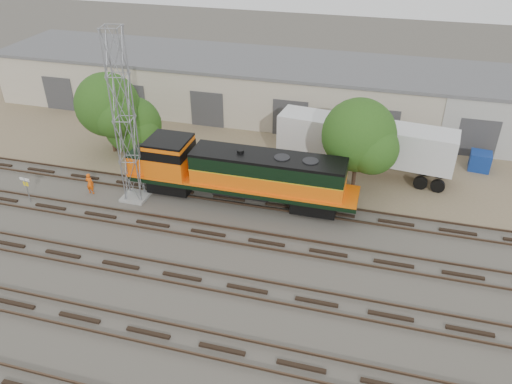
% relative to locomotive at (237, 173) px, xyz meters
% --- Properties ---
extents(ground, '(140.00, 140.00, 0.00)m').
position_rel_locomotive_xyz_m(ground, '(-0.65, -6.00, -2.32)').
color(ground, '#47423A').
rests_on(ground, ground).
extents(dirt_strip, '(80.00, 16.00, 0.02)m').
position_rel_locomotive_xyz_m(dirt_strip, '(-0.65, 9.00, -2.31)').
color(dirt_strip, '#726047').
rests_on(dirt_strip, ground).
extents(tracks, '(80.00, 20.40, 0.28)m').
position_rel_locomotive_xyz_m(tracks, '(-0.65, -9.00, -2.24)').
color(tracks, black).
rests_on(tracks, ground).
extents(warehouse, '(58.40, 10.40, 5.30)m').
position_rel_locomotive_xyz_m(warehouse, '(-0.61, 16.98, 0.33)').
color(warehouse, '#B9AF9A').
rests_on(warehouse, ground).
extents(locomotive, '(16.78, 2.94, 4.03)m').
position_rel_locomotive_xyz_m(locomotive, '(0.00, 0.00, 0.00)').
color(locomotive, black).
rests_on(locomotive, tracks).
extents(signal_tower, '(1.83, 1.83, 12.38)m').
position_rel_locomotive_xyz_m(signal_tower, '(-7.37, -1.65, 3.72)').
color(signal_tower, gray).
rests_on(signal_tower, ground).
extents(sign_post, '(0.84, 0.11, 2.06)m').
position_rel_locomotive_xyz_m(sign_post, '(-14.50, -4.25, -0.88)').
color(sign_post, gray).
rests_on(sign_post, ground).
extents(worker, '(0.62, 0.41, 1.68)m').
position_rel_locomotive_xyz_m(worker, '(-10.88, -1.95, -1.48)').
color(worker, '#F1570D').
rests_on(worker, ground).
extents(semi_trailer, '(13.89, 4.30, 4.21)m').
position_rel_locomotive_xyz_m(semi_trailer, '(8.66, 6.87, 0.32)').
color(semi_trailer, silver).
rests_on(semi_trailer, ground).
extents(dumpster_blue, '(1.75, 1.66, 1.50)m').
position_rel_locomotive_xyz_m(dumpster_blue, '(17.54, 9.65, -1.57)').
color(dumpster_blue, navy).
rests_on(dumpster_blue, ground).
extents(tree_west, '(5.57, 5.31, 6.95)m').
position_rel_locomotive_xyz_m(tree_west, '(-12.39, 4.62, 1.83)').
color(tree_west, '#382619').
rests_on(tree_west, ground).
extents(tree_mid, '(5.16, 4.92, 4.92)m').
position_rel_locomotive_xyz_m(tree_mid, '(-10.93, 5.68, -0.28)').
color(tree_mid, '#382619').
rests_on(tree_mid, ground).
extents(tree_east, '(5.60, 5.33, 7.19)m').
position_rel_locomotive_xyz_m(tree_east, '(8.27, 3.58, 2.07)').
color(tree_east, '#382619').
rests_on(tree_east, ground).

